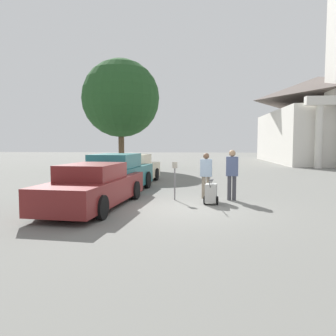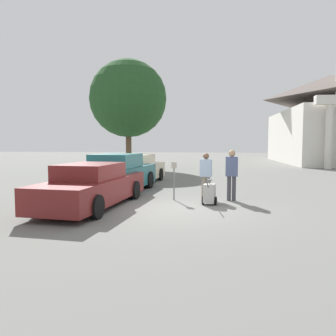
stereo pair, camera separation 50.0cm
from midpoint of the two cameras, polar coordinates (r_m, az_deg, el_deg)
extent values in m
plane|color=slate|center=(10.26, 3.08, -7.05)|extent=(120.00, 120.00, 0.00)
cube|color=maroon|center=(10.69, -11.54, -3.70)|extent=(2.27, 5.32, 0.73)
cube|color=maroon|center=(10.44, -12.06, -0.56)|extent=(1.76, 2.32, 0.48)
cylinder|color=black|center=(12.52, -12.09, -3.53)|extent=(0.25, 0.67, 0.66)
cylinder|color=black|center=(11.90, -4.54, -3.85)|extent=(0.25, 0.67, 0.66)
cylinder|color=black|center=(9.75, -20.10, -5.95)|extent=(0.25, 0.67, 0.66)
cylinder|color=black|center=(8.94, -10.73, -6.68)|extent=(0.25, 0.67, 0.66)
cube|color=#23666B|center=(13.48, -7.56, -1.63)|extent=(2.27, 5.28, 0.84)
cube|color=#23666B|center=(13.24, -7.90, 1.27)|extent=(1.76, 2.30, 0.54)
cylinder|color=black|center=(15.29, -8.51, -1.88)|extent=(0.25, 0.77, 0.75)
cylinder|color=black|center=(14.75, -2.25, -2.06)|extent=(0.25, 0.77, 0.75)
cylinder|color=black|center=(12.41, -13.86, -3.41)|extent=(0.25, 0.77, 0.75)
cylinder|color=black|center=(11.74, -6.30, -3.75)|extent=(0.25, 0.77, 0.75)
cube|color=beige|center=(16.49, -4.84, -0.72)|extent=(2.33, 5.27, 0.77)
cube|color=beige|center=(16.25, -5.07, 1.47)|extent=(1.82, 2.30, 0.50)
cylinder|color=black|center=(18.29, -6.00, -0.97)|extent=(0.25, 0.68, 0.66)
cylinder|color=black|center=(17.79, -0.53, -1.10)|extent=(0.25, 0.68, 0.66)
cylinder|color=black|center=(15.34, -9.83, -2.04)|extent=(0.25, 0.68, 0.66)
cylinder|color=black|center=(14.74, -3.38, -2.24)|extent=(0.25, 0.68, 0.66)
cylinder|color=slate|center=(11.63, 2.29, -2.84)|extent=(0.05, 0.05, 1.14)
cube|color=gray|center=(11.57, 2.30, 0.51)|extent=(0.18, 0.09, 0.22)
cylinder|color=gray|center=(12.03, 8.19, -3.43)|extent=(0.14, 0.14, 0.81)
cylinder|color=gray|center=(12.05, 7.38, -3.41)|extent=(0.14, 0.14, 0.81)
cube|color=#99B2CC|center=(11.97, 7.82, 0.01)|extent=(0.44, 0.27, 0.64)
sphere|color=brown|center=(11.94, 7.84, 2.07)|extent=(0.22, 0.22, 0.22)
cylinder|color=#3F3F47|center=(11.79, 12.60, -3.52)|extent=(0.14, 0.14, 0.87)
cylinder|color=#3F3F47|center=(11.79, 11.78, -3.50)|extent=(0.14, 0.14, 0.87)
cube|color=#4C597F|center=(11.71, 12.25, 0.25)|extent=(0.44, 0.26, 0.69)
sphere|color=tan|center=(11.68, 12.29, 2.50)|extent=(0.23, 0.23, 0.23)
cube|color=#B2B2AD|center=(10.89, 8.53, -4.37)|extent=(0.43, 0.49, 0.60)
cone|color=#59595B|center=(10.84, 8.55, -2.38)|extent=(0.18, 0.18, 0.16)
cylinder|color=#4C4C4C|center=(10.37, 8.20, -2.57)|extent=(0.13, 0.59, 0.43)
cylinder|color=black|center=(10.96, 7.42, -5.59)|extent=(0.10, 0.28, 0.28)
cylinder|color=black|center=(10.90, 9.61, -5.67)|extent=(0.10, 0.28, 0.28)
cube|color=silver|center=(37.47, 26.36, 4.86)|extent=(9.07, 15.42, 5.28)
pyramid|color=#564C47|center=(37.89, 26.63, 12.46)|extent=(9.25, 15.73, 2.38)
cylinder|color=silver|center=(28.73, 26.68, 4.87)|extent=(0.56, 0.56, 5.01)
cylinder|color=brown|center=(25.83, -6.31, 3.10)|extent=(0.44, 0.44, 2.93)
sphere|color=#234C23|center=(26.05, -6.39, 11.93)|extent=(5.96, 5.96, 5.96)
camera|label=1|loc=(0.25, -88.83, 0.09)|focal=35.00mm
camera|label=2|loc=(0.25, 91.17, -0.09)|focal=35.00mm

